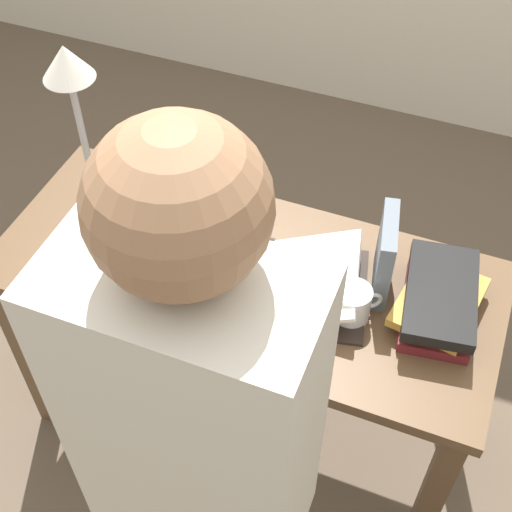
{
  "coord_description": "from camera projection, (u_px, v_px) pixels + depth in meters",
  "views": [
    {
      "loc": [
        0.46,
        -1.09,
        2.1
      ],
      "look_at": [
        0.03,
        -0.01,
        0.81
      ],
      "focal_mm": 50.0,
      "sensor_mm": 36.0,
      "label": 1
    }
  ],
  "objects": [
    {
      "name": "coffee_mug",
      "position": [
        353.0,
        304.0,
        1.67
      ],
      "size": [
        0.11,
        0.09,
        0.09
      ],
      "rotation": [
        0.0,
        0.0,
        0.57
      ],
      "color": "white",
      "rests_on": "reading_desk"
    },
    {
      "name": "ground_plane",
      "position": [
        247.0,
        415.0,
        2.35
      ],
      "size": [
        12.0,
        12.0,
        0.0
      ],
      "primitive_type": "plane",
      "color": "brown"
    },
    {
      "name": "book_stack_tall",
      "position": [
        439.0,
        301.0,
        1.68
      ],
      "size": [
        0.21,
        0.31,
        0.09
      ],
      "color": "maroon",
      "rests_on": "reading_desk"
    },
    {
      "name": "book_standing_upright",
      "position": [
        385.0,
        255.0,
        1.7
      ],
      "size": [
        0.07,
        0.18,
        0.21
      ],
      "rotation": [
        0.0,
        0.0,
        0.2
      ],
      "color": "slate",
      "rests_on": "reading_desk"
    },
    {
      "name": "open_book",
      "position": [
        262.0,
        278.0,
        1.75
      ],
      "size": [
        0.57,
        0.4,
        0.09
      ],
      "rotation": [
        0.0,
        0.0,
        0.22
      ],
      "color": "black",
      "rests_on": "reading_desk"
    },
    {
      "name": "reading_desk",
      "position": [
        245.0,
        300.0,
        1.9
      ],
      "size": [
        1.29,
        0.56,
        0.73
      ],
      "color": "brown",
      "rests_on": "ground_plane"
    },
    {
      "name": "reading_lamp",
      "position": [
        72.0,
        88.0,
        1.69
      ],
      "size": [
        0.12,
        0.12,
        0.49
      ],
      "color": "#ADADB2",
      "rests_on": "reading_desk"
    },
    {
      "name": "person_reader",
      "position": [
        206.0,
        498.0,
        1.3
      ],
      "size": [
        0.36,
        0.23,
        1.66
      ],
      "rotation": [
        0.0,
        0.0,
        3.14
      ],
      "color": "#2D3342",
      "rests_on": "ground_plane"
    }
  ]
}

